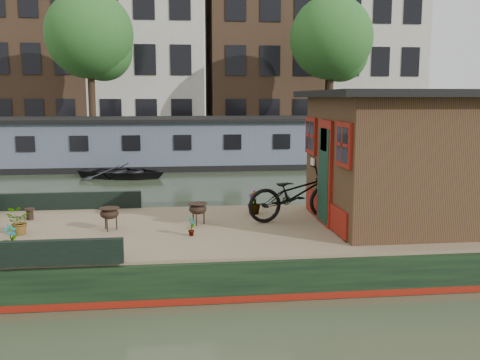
{
  "coord_description": "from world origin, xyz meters",
  "views": [
    {
      "loc": [
        -2.23,
        -9.3,
        2.93
      ],
      "look_at": [
        -1.07,
        0.5,
        1.42
      ],
      "focal_mm": 40.0,
      "sensor_mm": 36.0,
      "label": 1
    }
  ],
  "objects": [
    {
      "name": "ground",
      "position": [
        0.0,
        0.0,
        0.0
      ],
      "size": [
        120.0,
        120.0,
        0.0
      ],
      "primitive_type": "plane",
      "color": "#2A3622",
      "rests_on": "ground"
    },
    {
      "name": "houseboat_hull",
      "position": [
        -1.33,
        0.0,
        0.27
      ],
      "size": [
        14.01,
        4.02,
        0.6
      ],
      "color": "black",
      "rests_on": "ground"
    },
    {
      "name": "houseboat_deck",
      "position": [
        0.0,
        0.0,
        0.62
      ],
      "size": [
        11.8,
        3.8,
        0.05
      ],
      "primitive_type": "cube",
      "color": "#7D684D",
      "rests_on": "houseboat_hull"
    },
    {
      "name": "bow_bulwark",
      "position": [
        -5.07,
        0.0,
        0.82
      ],
      "size": [
        3.0,
        4.0,
        0.35
      ],
      "color": "black",
      "rests_on": "houseboat_deck"
    },
    {
      "name": "cabin",
      "position": [
        2.19,
        0.0,
        1.88
      ],
      "size": [
        4.0,
        3.5,
        2.42
      ],
      "color": "black",
      "rests_on": "houseboat_deck"
    },
    {
      "name": "bicycle",
      "position": [
        -0.03,
        0.4,
        1.15
      ],
      "size": [
        2.0,
        1.1,
        1.0
      ],
      "primitive_type": "imported",
      "rotation": [
        0.0,
        0.0,
        1.81
      ],
      "color": "black",
      "rests_on": "houseboat_deck"
    },
    {
      "name": "potted_plant_a",
      "position": [
        -4.73,
        -1.19,
        0.86
      ],
      "size": [
        0.26,
        0.26,
        0.42
      ],
      "primitive_type": "imported",
      "rotation": [
        0.0,
        0.0,
        0.82
      ],
      "color": "maroon",
      "rests_on": "houseboat_deck"
    },
    {
      "name": "potted_plant_c",
      "position": [
        -4.92,
        -0.13,
        0.87
      ],
      "size": [
        0.43,
        0.38,
        0.44
      ],
      "primitive_type": "imported",
      "rotation": [
        0.0,
        0.0,
        3.25
      ],
      "color": "#A64D30",
      "rests_on": "houseboat_deck"
    },
    {
      "name": "potted_plant_d",
      "position": [
        -0.72,
        1.03,
        0.89
      ],
      "size": [
        0.35,
        0.35,
        0.47
      ],
      "primitive_type": "imported",
      "rotation": [
        0.0,
        0.0,
        5.15
      ],
      "color": "brown",
      "rests_on": "houseboat_deck"
    },
    {
      "name": "potted_plant_e",
      "position": [
        -2.02,
        -0.56,
        0.82
      ],
      "size": [
        0.19,
        0.21,
        0.33
      ],
      "primitive_type": "imported",
      "rotation": [
        0.0,
        0.0,
        1.07
      ],
      "color": "#99622D",
      "rests_on": "houseboat_deck"
    },
    {
      "name": "brazier_front",
      "position": [
        -1.87,
        0.22,
        0.85
      ],
      "size": [
        0.46,
        0.46,
        0.4
      ],
      "primitive_type": null,
      "rotation": [
        0.0,
        0.0,
        -0.3
      ],
      "color": "black",
      "rests_on": "houseboat_deck"
    },
    {
      "name": "brazier_rear",
      "position": [
        -3.42,
        0.01,
        0.85
      ],
      "size": [
        0.4,
        0.4,
        0.4
      ],
      "primitive_type": null,
      "rotation": [
        0.0,
        0.0,
        -0.08
      ],
      "color": "black",
      "rests_on": "houseboat_deck"
    },
    {
      "name": "bollard_port",
      "position": [
        -5.02,
        1.0,
        0.76
      ],
      "size": [
        0.19,
        0.19,
        0.22
      ],
      "primitive_type": "cylinder",
      "color": "black",
      "rests_on": "houseboat_deck"
    },
    {
      "name": "bollard_stbd",
      "position": [
        -3.34,
        -1.62,
        0.75
      ],
      "size": [
        0.17,
        0.17,
        0.19
      ],
      "primitive_type": "cylinder",
      "color": "black",
      "rests_on": "houseboat_deck"
    },
    {
      "name": "dinghy",
      "position": [
        -4.24,
        10.78,
        0.34
      ],
      "size": [
        3.81,
        3.24,
        0.67
      ],
      "primitive_type": "imported",
      "rotation": [
        0.0,
        0.0,
        1.24
      ],
      "color": "black",
      "rests_on": "ground"
    },
    {
      "name": "far_houseboat",
      "position": [
        0.0,
        14.0,
        0.97
      ],
      "size": [
        20.4,
        4.4,
        2.11
      ],
      "color": "#4B5565",
      "rests_on": "ground"
    },
    {
      "name": "quay",
      "position": [
        0.0,
        20.5,
        0.45
      ],
      "size": [
        60.0,
        6.0,
        0.9
      ],
      "primitive_type": "cube",
      "color": "#47443F",
      "rests_on": "ground"
    },
    {
      "name": "townhouse_row",
      "position": [
        0.15,
        27.5,
        7.9
      ],
      "size": [
        27.25,
        8.0,
        16.5
      ],
      "color": "brown",
      "rests_on": "ground"
    },
    {
      "name": "tree_left",
      "position": [
        -6.36,
        19.07,
        5.89
      ],
      "size": [
        4.4,
        4.4,
        7.4
      ],
      "color": "#332316",
      "rests_on": "quay"
    },
    {
      "name": "tree_right",
      "position": [
        6.14,
        19.07,
        5.89
      ],
      "size": [
        4.4,
        4.4,
        7.4
      ],
      "color": "#332316",
      "rests_on": "quay"
    }
  ]
}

